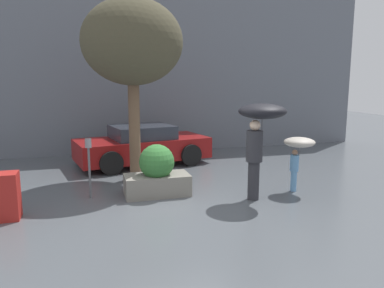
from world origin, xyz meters
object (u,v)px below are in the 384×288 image
Objects in this scene: planter_box at (157,173)px; parked_car_near at (142,146)px; person_child at (298,147)px; street_tree at (132,43)px; parking_meter at (89,156)px; newspaper_box at (5,196)px; person_adult at (260,125)px.

parked_car_near is (0.15, 3.32, 0.08)m from planter_box.
person_child reaches higher than parked_car_near.
person_child is at bearing -153.22° from parked_car_near.
street_tree reaches higher than parked_car_near.
planter_box is 1.56m from parking_meter.
person_child is 1.44× the size of newspaper_box.
person_adult is 0.49× the size of parked_car_near.
street_tree is (-2.39, 2.45, 1.87)m from person_adult.
parking_meter reaches higher than planter_box.
person_adult is (2.10, -0.90, 1.15)m from planter_box.
parking_meter reaches higher than newspaper_box.
parked_car_near is at bearing 62.61° from parking_meter.
person_adult reaches higher than planter_box.
parking_meter is (-3.58, 1.07, -0.69)m from person_adult.
person_adult is 1.31m from person_child.
planter_box is 3.32m from parked_car_near.
parked_car_near is 3.46m from street_tree.
newspaper_box is at bearing -166.43° from planter_box.
person_adult is at bearing -16.69° from parking_meter.
planter_box is 1.13× the size of person_child.
person_child is 0.28× the size of street_tree.
street_tree is 3.14m from parking_meter.
street_tree is at bearing 49.30° from parking_meter.
person_adult reaches higher than person_child.
parking_meter is (-1.63, -3.15, 0.38)m from parked_car_near.
person_adult is 4.77m from parked_car_near.
newspaper_box is at bearing -141.29° from person_child.
person_child is at bearing 0.99° from newspaper_box.
newspaper_box is at bearing -140.24° from street_tree.
planter_box is at bearing -79.30° from street_tree.
planter_box is 0.32× the size of street_tree.
person_child is 5.03m from parked_car_near.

